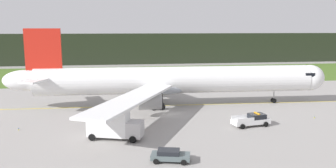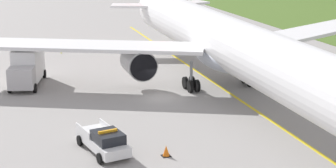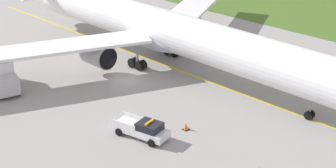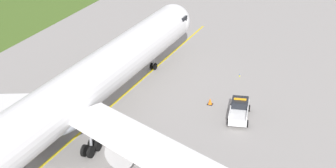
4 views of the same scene
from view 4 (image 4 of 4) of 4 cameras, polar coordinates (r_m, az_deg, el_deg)
name	(u,v)px [view 4 (image 4 of 4)]	position (r m, az deg, el deg)	size (l,w,h in m)	color
ground	(129,153)	(53.88, -4.12, -7.19)	(320.00, 320.00, 0.00)	gray
taxiway_centerline_main	(82,132)	(58.25, -9.02, -4.93)	(80.05, 0.30, 0.01)	yellow
airliner	(75,94)	(55.63, -9.71, -1.06)	(59.17, 49.67, 14.11)	white
ops_pickup_truck	(239,110)	(60.62, 7.46, -2.70)	(5.84, 2.96, 1.94)	silver
apron_cone	(210,101)	(63.50, 4.42, -1.82)	(0.63, 0.63, 0.78)	black
taxiway_edge_light_east	(240,75)	(71.67, 7.50, 0.92)	(0.12, 0.12, 0.38)	yellow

